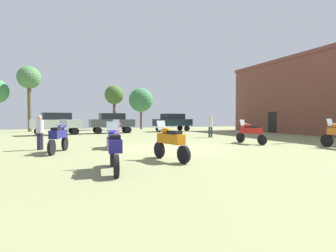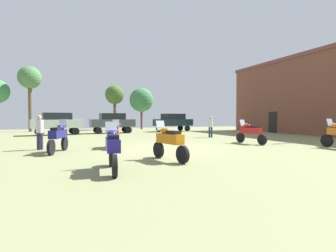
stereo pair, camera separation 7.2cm
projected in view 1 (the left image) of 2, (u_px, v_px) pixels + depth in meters
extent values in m
cube|color=#7F8357|center=(169.00, 148.00, 13.07)|extent=(44.00, 52.00, 0.02)
cube|color=brown|center=(323.00, 97.00, 24.39)|extent=(6.00, 19.08, 7.17)
cube|color=brown|center=(324.00, 57.00, 24.27)|extent=(6.12, 19.46, 0.35)
cube|color=black|center=(272.00, 122.00, 26.47)|extent=(0.08, 1.20, 2.20)
cylinder|color=black|center=(327.00, 140.00, 13.75)|extent=(0.13, 0.68, 0.68)
ellipsoid|color=#BE621A|center=(336.00, 126.00, 13.28)|extent=(0.32, 0.48, 0.24)
cube|color=silver|center=(330.00, 122.00, 13.58)|extent=(0.36, 0.16, 0.39)
cylinder|color=#B7B7BC|center=(332.00, 124.00, 13.49)|extent=(0.62, 0.04, 0.04)
cylinder|color=black|center=(112.00, 157.00, 8.26)|extent=(0.18, 0.62, 0.61)
cylinder|color=black|center=(116.00, 166.00, 6.69)|extent=(0.18, 0.62, 0.61)
cube|color=navy|center=(114.00, 144.00, 7.46)|extent=(0.49, 1.42, 0.36)
ellipsoid|color=navy|center=(113.00, 134.00, 7.75)|extent=(0.37, 0.51, 0.24)
cube|color=black|center=(115.00, 137.00, 7.22)|extent=(0.35, 0.59, 0.12)
cube|color=silver|center=(112.00, 128.00, 8.08)|extent=(0.37, 0.19, 0.39)
cylinder|color=#B7B7BC|center=(113.00, 130.00, 7.98)|extent=(0.62, 0.10, 0.04)
cylinder|color=black|center=(159.00, 150.00, 9.97)|extent=(0.26, 0.64, 0.62)
cylinder|color=black|center=(184.00, 154.00, 8.72)|extent=(0.26, 0.64, 0.62)
cube|color=orange|center=(171.00, 139.00, 9.33)|extent=(0.65, 1.34, 0.36)
ellipsoid|color=orange|center=(166.00, 131.00, 9.56)|extent=(0.42, 0.54, 0.24)
cube|color=black|center=(174.00, 132.00, 9.13)|extent=(0.42, 0.61, 0.12)
cube|color=silver|center=(161.00, 126.00, 9.82)|extent=(0.39, 0.23, 0.39)
cylinder|color=#B7B7BC|center=(163.00, 127.00, 9.74)|extent=(0.61, 0.18, 0.04)
cylinder|color=black|center=(65.00, 143.00, 12.23)|extent=(0.32, 0.66, 0.66)
cylinder|color=black|center=(52.00, 148.00, 10.59)|extent=(0.32, 0.66, 0.66)
cube|color=navy|center=(59.00, 134.00, 11.40)|extent=(0.77, 1.44, 0.36)
ellipsoid|color=navy|center=(61.00, 127.00, 11.70)|extent=(0.45, 0.55, 0.24)
cube|color=black|center=(56.00, 129.00, 11.14)|extent=(0.46, 0.62, 0.12)
cube|color=silver|center=(64.00, 123.00, 12.04)|extent=(0.39, 0.25, 0.39)
cylinder|color=#B7B7BC|center=(63.00, 125.00, 11.94)|extent=(0.60, 0.22, 0.04)
cylinder|color=black|center=(240.00, 138.00, 16.03)|extent=(0.22, 0.62, 0.61)
cylinder|color=black|center=(262.00, 140.00, 14.64)|extent=(0.22, 0.62, 0.61)
cube|color=#AD1A1A|center=(251.00, 131.00, 15.31)|extent=(0.60, 1.43, 0.36)
ellipsoid|color=#AD1A1A|center=(247.00, 126.00, 15.57)|extent=(0.40, 0.53, 0.24)
cube|color=black|center=(254.00, 127.00, 15.10)|extent=(0.39, 0.60, 0.12)
cube|color=silver|center=(243.00, 123.00, 15.86)|extent=(0.38, 0.21, 0.39)
cylinder|color=#B7B7BC|center=(244.00, 124.00, 15.77)|extent=(0.62, 0.14, 0.04)
cylinder|color=black|center=(116.00, 140.00, 14.02)|extent=(0.26, 0.65, 0.64)
cylinder|color=black|center=(115.00, 143.00, 12.47)|extent=(0.26, 0.65, 0.64)
cube|color=#AD1B1D|center=(116.00, 132.00, 13.23)|extent=(0.65, 1.38, 0.36)
ellipsoid|color=#AD1B1D|center=(116.00, 127.00, 13.51)|extent=(0.42, 0.54, 0.24)
cube|color=black|center=(115.00, 128.00, 12.99)|extent=(0.42, 0.61, 0.12)
cube|color=silver|center=(116.00, 123.00, 13.84)|extent=(0.38, 0.23, 0.39)
cylinder|color=#B7B7BC|center=(116.00, 124.00, 13.74)|extent=(0.61, 0.17, 0.04)
cylinder|color=black|center=(165.00, 129.00, 27.55)|extent=(0.67, 0.32, 0.64)
cylinder|color=black|center=(158.00, 129.00, 28.78)|extent=(0.67, 0.32, 0.64)
cylinder|color=black|center=(187.00, 128.00, 29.07)|extent=(0.67, 0.32, 0.64)
cylinder|color=black|center=(180.00, 128.00, 30.30)|extent=(0.67, 0.32, 0.64)
cube|color=#17282C|center=(173.00, 122.00, 28.90)|extent=(4.54, 2.49, 0.75)
cube|color=black|center=(173.00, 116.00, 28.88)|extent=(2.60, 1.96, 0.61)
cylinder|color=black|center=(98.00, 131.00, 24.38)|extent=(0.65, 0.25, 0.64)
cylinder|color=black|center=(96.00, 130.00, 25.69)|extent=(0.65, 0.25, 0.64)
cylinder|color=black|center=(128.00, 130.00, 25.60)|extent=(0.65, 0.25, 0.64)
cylinder|color=black|center=(124.00, 129.00, 26.91)|extent=(0.65, 0.25, 0.64)
cube|color=#43484D|center=(112.00, 123.00, 25.62)|extent=(4.39, 2.03, 0.75)
cube|color=black|center=(112.00, 116.00, 25.60)|extent=(2.45, 1.71, 0.61)
cylinder|color=black|center=(39.00, 132.00, 21.58)|extent=(0.67, 0.33, 0.64)
cylinder|color=black|center=(38.00, 132.00, 22.80)|extent=(0.67, 0.33, 0.64)
cylinder|color=black|center=(75.00, 131.00, 23.12)|extent=(0.67, 0.33, 0.64)
cylinder|color=black|center=(72.00, 131.00, 24.34)|extent=(0.67, 0.33, 0.64)
cube|color=#B0BAB1|center=(57.00, 124.00, 22.94)|extent=(4.55, 2.53, 0.75)
cube|color=black|center=(56.00, 116.00, 22.92)|extent=(2.61, 1.98, 0.61)
cylinder|color=#30294F|center=(42.00, 141.00, 12.42)|extent=(0.14, 0.14, 0.82)
cylinder|color=#30294F|center=(38.00, 141.00, 12.44)|extent=(0.14, 0.14, 0.82)
cylinder|color=silver|center=(40.00, 126.00, 12.41)|extent=(0.46, 0.46, 0.65)
sphere|color=tan|center=(40.00, 117.00, 12.39)|extent=(0.22, 0.22, 0.22)
cylinder|color=#22344C|center=(209.00, 132.00, 20.14)|extent=(0.14, 0.14, 0.82)
cylinder|color=#22344C|center=(211.00, 132.00, 20.11)|extent=(0.14, 0.14, 0.82)
cylinder|color=silver|center=(210.00, 123.00, 20.10)|extent=(0.47, 0.47, 0.65)
sphere|color=tan|center=(210.00, 117.00, 20.09)|extent=(0.22, 0.22, 0.22)
cylinder|color=brown|center=(114.00, 114.00, 33.05)|extent=(0.36, 0.36, 3.98)
sphere|color=#3F6027|center=(114.00, 95.00, 32.97)|extent=(2.43, 2.43, 2.43)
cylinder|color=brown|center=(29.00, 107.00, 28.21)|extent=(0.40, 0.40, 5.45)
sphere|color=#487744|center=(29.00, 77.00, 28.10)|extent=(2.46, 2.46, 2.46)
cylinder|color=brown|center=(141.00, 117.00, 34.29)|extent=(0.28, 0.28, 3.21)
sphere|color=#3C7949|center=(141.00, 100.00, 34.22)|extent=(3.21, 3.21, 3.21)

